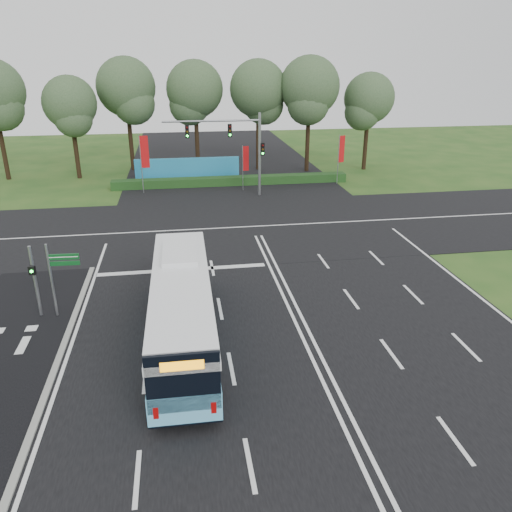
# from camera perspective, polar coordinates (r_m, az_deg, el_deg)

# --- Properties ---
(ground) EXTENTS (120.00, 120.00, 0.00)m
(ground) POSITION_cam_1_polar(r_m,az_deg,el_deg) (24.72, 3.54, -5.55)
(ground) COLOR #224B19
(ground) RESTS_ON ground
(road_main) EXTENTS (20.00, 120.00, 0.04)m
(road_main) POSITION_cam_1_polar(r_m,az_deg,el_deg) (24.71, 3.54, -5.50)
(road_main) COLOR black
(road_main) RESTS_ON ground
(road_cross) EXTENTS (120.00, 14.00, 0.05)m
(road_cross) POSITION_cam_1_polar(r_m,az_deg,el_deg) (35.60, -0.56, 3.35)
(road_cross) COLOR black
(road_cross) RESTS_ON ground
(kerb_strip) EXTENTS (0.25, 18.00, 0.12)m
(kerb_strip) POSITION_cam_1_polar(r_m,az_deg,el_deg) (22.21, -21.46, -10.47)
(kerb_strip) COLOR gray
(kerb_strip) RESTS_ON ground
(city_bus) EXTENTS (2.57, 11.48, 3.29)m
(city_bus) POSITION_cam_1_polar(r_m,az_deg,el_deg) (21.03, -8.44, -5.91)
(city_bus) COLOR #69C6F3
(city_bus) RESTS_ON ground
(pedestrian_signal) EXTENTS (0.32, 0.42, 3.52)m
(pedestrian_signal) POSITION_cam_1_polar(r_m,az_deg,el_deg) (24.89, -23.98, -2.44)
(pedestrian_signal) COLOR gray
(pedestrian_signal) RESTS_ON ground
(street_sign) EXTENTS (1.41, 0.16, 3.62)m
(street_sign) POSITION_cam_1_polar(r_m,az_deg,el_deg) (24.36, -21.74, -1.60)
(street_sign) COLOR gray
(street_sign) RESTS_ON ground
(banner_flag_left) EXTENTS (0.76, 0.08, 5.14)m
(banner_flag_left) POSITION_cam_1_polar(r_m,az_deg,el_deg) (44.89, -12.71, 11.11)
(banner_flag_left) COLOR gray
(banner_flag_left) RESTS_ON ground
(banner_flag_mid) EXTENTS (0.59, 0.17, 4.05)m
(banner_flag_mid) POSITION_cam_1_polar(r_m,az_deg,el_deg) (45.01, -1.26, 10.80)
(banner_flag_mid) COLOR gray
(banner_flag_mid) RESTS_ON ground
(banner_flag_right) EXTENTS (0.64, 0.29, 4.60)m
(banner_flag_right) POSITION_cam_1_polar(r_m,az_deg,el_deg) (48.05, 9.66, 11.63)
(banner_flag_right) COLOR gray
(banner_flag_right) RESTS_ON ground
(traffic_light_gantry) EXTENTS (8.41, 0.28, 7.00)m
(traffic_light_gantry) POSITION_cam_1_polar(r_m,az_deg,el_deg) (42.71, -2.02, 12.91)
(traffic_light_gantry) COLOR gray
(traffic_light_gantry) RESTS_ON ground
(hedge) EXTENTS (22.00, 1.20, 0.80)m
(hedge) POSITION_cam_1_polar(r_m,az_deg,el_deg) (47.42, -2.81, 8.57)
(hedge) COLOR #193C16
(hedge) RESTS_ON ground
(blue_hoarding) EXTENTS (10.00, 0.30, 2.20)m
(blue_hoarding) POSITION_cam_1_polar(r_m,az_deg,el_deg) (49.46, -7.83, 9.78)
(blue_hoarding) COLOR teal
(blue_hoarding) RESTS_ON ground
(eucalyptus_row) EXTENTS (41.74, 9.31, 11.47)m
(eucalyptus_row) POSITION_cam_1_polar(r_m,az_deg,el_deg) (52.21, -7.59, 18.18)
(eucalyptus_row) COLOR black
(eucalyptus_row) RESTS_ON ground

